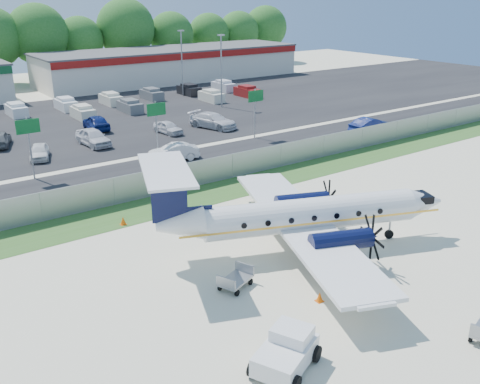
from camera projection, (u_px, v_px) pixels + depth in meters
ground at (303, 262)px, 29.46m from camera, size 170.00×170.00×0.00m
grass_verge at (192, 198)px, 38.60m from camera, size 170.00×4.00×0.02m
access_road at (148, 173)px, 43.93m from camera, size 170.00×8.00×0.02m
parking_lot at (64, 125)px, 59.92m from camera, size 170.00×32.00×0.02m
perimeter_fence at (178, 178)px, 39.77m from camera, size 120.00×0.06×1.99m
building_east at (172, 64)px, 89.92m from camera, size 44.40×12.40×5.24m
sign_left at (29, 135)px, 41.28m from camera, size 1.80×0.26×5.00m
sign_mid at (156, 117)px, 47.28m from camera, size 1.80×0.26×5.00m
sign_right at (255, 103)px, 53.28m from camera, size 1.80×0.26×5.00m
light_pole_ne at (221, 66)px, 67.48m from camera, size 0.90×0.35×9.09m
light_pole_se at (182, 59)px, 75.09m from camera, size 0.90×0.35×9.09m
aircraft at (304, 215)px, 30.25m from camera, size 17.88×17.40×5.51m
pushback_tug at (287, 351)px, 20.99m from camera, size 3.33×2.99×1.54m
baggage_cart_near at (235, 280)px, 26.77m from camera, size 2.12×1.72×0.97m
cone_port_wing at (320, 297)px, 25.63m from camera, size 0.36×0.36×0.51m
cone_starboard_wing at (123, 221)px, 34.11m from camera, size 0.39×0.39×0.55m
road_car_mid at (174, 160)px, 47.39m from camera, size 4.68×2.63×1.46m
road_car_east at (369, 133)px, 56.61m from camera, size 4.97×1.84×1.63m
parked_car_b at (40, 159)px, 47.79m from camera, size 2.75×4.20×1.33m
parked_car_c at (94, 145)px, 51.92m from camera, size 2.31×4.97×1.65m
parked_car_d at (168, 134)px, 56.27m from camera, size 2.00×4.03×1.32m
parked_car_e at (213, 128)px, 58.62m from camera, size 4.01×6.09×1.64m
parked_car_f at (1, 146)px, 51.62m from camera, size 3.17×4.81×1.52m
parked_car_g at (97, 130)px, 57.79m from camera, size 2.27×4.93×1.64m
far_parking_rows at (50, 117)px, 63.73m from camera, size 56.00×10.00×1.60m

